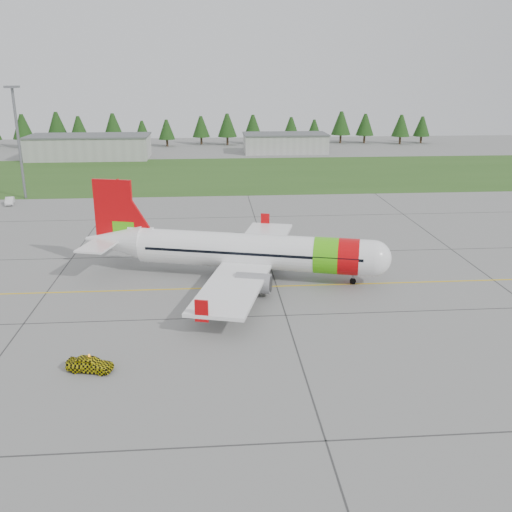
{
  "coord_description": "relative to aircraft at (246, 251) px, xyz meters",
  "views": [
    {
      "loc": [
        3.04,
        -50.84,
        22.67
      ],
      "look_at": [
        7.7,
        8.03,
        3.59
      ],
      "focal_mm": 40.0,
      "sensor_mm": 36.0,
      "label": 1
    }
  ],
  "objects": [
    {
      "name": "treeline",
      "position": [
        -6.86,
        126.74,
        1.86
      ],
      "size": [
        160.0,
        8.0,
        10.0
      ],
      "primitive_type": null,
      "color": "#1C3F14",
      "rests_on": "ground"
    },
    {
      "name": "taxi_guideline",
      "position": [
        -6.86,
        -3.26,
        -3.13
      ],
      "size": [
        120.0,
        0.25,
        0.02
      ],
      "primitive_type": "cube",
      "color": "gold",
      "rests_on": "ground"
    },
    {
      "name": "aircraft",
      "position": [
        0.0,
        0.0,
        0.0
      ],
      "size": [
        35.26,
        33.23,
        10.9
      ],
      "rotation": [
        0.0,
        0.0,
        -0.27
      ],
      "color": "white",
      "rests_on": "ground"
    },
    {
      "name": "service_van",
      "position": [
        -40.05,
        41.5,
        -1.17
      ],
      "size": [
        1.62,
        1.57,
        3.95
      ],
      "primitive_type": "imported",
      "rotation": [
        0.0,
        0.0,
        0.22
      ],
      "color": "silver",
      "rests_on": "ground"
    },
    {
      "name": "hangar_west",
      "position": [
        -36.86,
        98.74,
        -0.14
      ],
      "size": [
        32.0,
        14.0,
        6.0
      ],
      "primitive_type": "cube",
      "color": "#A8A8A3",
      "rests_on": "ground"
    },
    {
      "name": "grass_strip",
      "position": [
        -6.86,
        70.74,
        -3.13
      ],
      "size": [
        320.0,
        50.0,
        0.03
      ],
      "primitive_type": "cube",
      "color": "#30561E",
      "rests_on": "ground"
    },
    {
      "name": "ground",
      "position": [
        -6.86,
        -11.26,
        -3.14
      ],
      "size": [
        320.0,
        320.0,
        0.0
      ],
      "primitive_type": "plane",
      "color": "gray",
      "rests_on": "ground"
    },
    {
      "name": "hangar_east",
      "position": [
        18.14,
        106.74,
        -0.54
      ],
      "size": [
        24.0,
        12.0,
        5.2
      ],
      "primitive_type": "cube",
      "color": "#A8A8A3",
      "rests_on": "ground"
    },
    {
      "name": "floodlight_mast",
      "position": [
        -38.86,
        46.74,
        6.86
      ],
      "size": [
        0.5,
        0.5,
        20.0
      ],
      "primitive_type": "cylinder",
      "color": "slate",
      "rests_on": "ground"
    },
    {
      "name": "follow_me_car",
      "position": [
        -13.78,
        -20.82,
        -1.28
      ],
      "size": [
        1.58,
        1.75,
        3.73
      ],
      "primitive_type": "imported",
      "rotation": [
        0.0,
        0.0,
        1.34
      ],
      "color": "yellow",
      "rests_on": "ground"
    }
  ]
}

